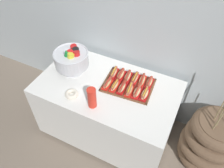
{
  "coord_description": "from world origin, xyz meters",
  "views": [
    {
      "loc": [
        0.72,
        -1.34,
        2.33
      ],
      "look_at": [
        0.05,
        -0.0,
        0.8
      ],
      "focal_mm": 35.81,
      "sensor_mm": 36.0,
      "label": 1
    }
  ],
  "objects_px": {
    "hot_dog_0": "(108,83)",
    "punch_bowl": "(71,59)",
    "buffet_table": "(108,108)",
    "hot_dog_10": "(142,81)",
    "serving_tray": "(128,85)",
    "hot_dog_6": "(114,73)",
    "hot_dog_7": "(121,75)",
    "hot_dog_2": "(122,88)",
    "hot_dog_8": "(128,77)",
    "cup_stack": "(92,98)",
    "floor_vase": "(210,141)",
    "hot_dog_5": "(145,94)",
    "hot_dog_9": "(135,78)",
    "hot_dog_4": "(137,92)",
    "hot_dog_11": "(149,82)",
    "donut": "(72,94)",
    "hot_dog_1": "(115,86)",
    "hot_dog_3": "(129,90)"
  },
  "relations": [
    {
      "from": "hot_dog_0",
      "to": "punch_bowl",
      "type": "height_order",
      "value": "punch_bowl"
    },
    {
      "from": "buffet_table",
      "to": "hot_dog_10",
      "type": "bearing_deg",
      "value": 33.97
    },
    {
      "from": "serving_tray",
      "to": "hot_dog_6",
      "type": "relative_size",
      "value": 2.74
    },
    {
      "from": "buffet_table",
      "to": "hot_dog_7",
      "type": "distance_m",
      "value": 0.43
    },
    {
      "from": "serving_tray",
      "to": "hot_dog_7",
      "type": "relative_size",
      "value": 3.02
    },
    {
      "from": "hot_dog_2",
      "to": "hot_dog_10",
      "type": "relative_size",
      "value": 0.84
    },
    {
      "from": "hot_dog_8",
      "to": "hot_dog_10",
      "type": "height_order",
      "value": "hot_dog_8"
    },
    {
      "from": "buffet_table",
      "to": "cup_stack",
      "type": "relative_size",
      "value": 6.74
    },
    {
      "from": "floor_vase",
      "to": "hot_dog_7",
      "type": "bearing_deg",
      "value": 178.52
    },
    {
      "from": "floor_vase",
      "to": "hot_dog_5",
      "type": "height_order",
      "value": "floor_vase"
    },
    {
      "from": "hot_dog_5",
      "to": "hot_dog_7",
      "type": "xyz_separation_m",
      "value": [
        -0.31,
        0.14,
        0.0
      ]
    },
    {
      "from": "buffet_table",
      "to": "hot_dog_9",
      "type": "xyz_separation_m",
      "value": [
        0.21,
        0.19,
        0.38
      ]
    },
    {
      "from": "hot_dog_6",
      "to": "cup_stack",
      "type": "distance_m",
      "value": 0.45
    },
    {
      "from": "hot_dog_0",
      "to": "floor_vase",
      "type": "bearing_deg",
      "value": 7.48
    },
    {
      "from": "hot_dog_5",
      "to": "hot_dog_9",
      "type": "height_order",
      "value": "hot_dog_5"
    },
    {
      "from": "hot_dog_4",
      "to": "hot_dog_5",
      "type": "xyz_separation_m",
      "value": [
        0.07,
        0.01,
        0.0
      ]
    },
    {
      "from": "hot_dog_4",
      "to": "hot_dog_10",
      "type": "distance_m",
      "value": 0.17
    },
    {
      "from": "cup_stack",
      "to": "hot_dog_11",
      "type": "bearing_deg",
      "value": 51.83
    },
    {
      "from": "hot_dog_4",
      "to": "donut",
      "type": "xyz_separation_m",
      "value": [
        -0.54,
        -0.29,
        -0.01
      ]
    },
    {
      "from": "hot_dog_2",
      "to": "donut",
      "type": "bearing_deg",
      "value": -145.17
    },
    {
      "from": "hot_dog_11",
      "to": "hot_dog_6",
      "type": "bearing_deg",
      "value": -175.46
    },
    {
      "from": "hot_dog_5",
      "to": "cup_stack",
      "type": "bearing_deg",
      "value": -141.31
    },
    {
      "from": "hot_dog_5",
      "to": "hot_dog_10",
      "type": "xyz_separation_m",
      "value": [
        -0.09,
        0.16,
        -0.0
      ]
    },
    {
      "from": "punch_bowl",
      "to": "donut",
      "type": "xyz_separation_m",
      "value": [
        0.18,
        -0.3,
        -0.15
      ]
    },
    {
      "from": "floor_vase",
      "to": "hot_dog_10",
      "type": "xyz_separation_m",
      "value": [
        -0.81,
        0.04,
        0.47
      ]
    },
    {
      "from": "hot_dog_6",
      "to": "donut",
      "type": "xyz_separation_m",
      "value": [
        -0.23,
        -0.43,
        -0.01
      ]
    },
    {
      "from": "hot_dog_7",
      "to": "hot_dog_11",
      "type": "relative_size",
      "value": 1.05
    },
    {
      "from": "hot_dog_5",
      "to": "hot_dog_6",
      "type": "height_order",
      "value": "hot_dog_5"
    },
    {
      "from": "hot_dog_0",
      "to": "cup_stack",
      "type": "bearing_deg",
      "value": -92.16
    },
    {
      "from": "hot_dog_2",
      "to": "hot_dog_0",
      "type": "bearing_deg",
      "value": -175.46
    },
    {
      "from": "hot_dog_5",
      "to": "hot_dog_10",
      "type": "relative_size",
      "value": 0.86
    },
    {
      "from": "buffet_table",
      "to": "hot_dog_10",
      "type": "height_order",
      "value": "hot_dog_10"
    },
    {
      "from": "serving_tray",
      "to": "donut",
      "type": "height_order",
      "value": "donut"
    },
    {
      "from": "floor_vase",
      "to": "hot_dog_8",
      "type": "xyz_separation_m",
      "value": [
        -0.96,
        0.03,
        0.48
      ]
    },
    {
      "from": "serving_tray",
      "to": "punch_bowl",
      "type": "bearing_deg",
      "value": -173.93
    },
    {
      "from": "hot_dog_1",
      "to": "hot_dog_3",
      "type": "distance_m",
      "value": 0.15
    },
    {
      "from": "floor_vase",
      "to": "hot_dog_7",
      "type": "relative_size",
      "value": 7.19
    },
    {
      "from": "hot_dog_5",
      "to": "hot_dog_7",
      "type": "height_order",
      "value": "same"
    },
    {
      "from": "buffet_table",
      "to": "hot_dog_1",
      "type": "xyz_separation_m",
      "value": [
        0.08,
        0.01,
        0.38
      ]
    },
    {
      "from": "hot_dog_4",
      "to": "cup_stack",
      "type": "bearing_deg",
      "value": -135.72
    },
    {
      "from": "hot_dog_9",
      "to": "punch_bowl",
      "type": "relative_size",
      "value": 0.5
    },
    {
      "from": "hot_dog_3",
      "to": "donut",
      "type": "height_order",
      "value": "hot_dog_3"
    },
    {
      "from": "hot_dog_9",
      "to": "hot_dog_11",
      "type": "bearing_deg",
      "value": 4.54
    },
    {
      "from": "hot_dog_3",
      "to": "hot_dog_5",
      "type": "height_order",
      "value": "hot_dog_5"
    },
    {
      "from": "hot_dog_9",
      "to": "hot_dog_11",
      "type": "relative_size",
      "value": 1.11
    },
    {
      "from": "hot_dog_4",
      "to": "punch_bowl",
      "type": "distance_m",
      "value": 0.73
    },
    {
      "from": "hot_dog_7",
      "to": "cup_stack",
      "type": "distance_m",
      "value": 0.46
    },
    {
      "from": "serving_tray",
      "to": "hot_dog_8",
      "type": "xyz_separation_m",
      "value": [
        -0.04,
        0.08,
        0.03
      ]
    },
    {
      "from": "floor_vase",
      "to": "cup_stack",
      "type": "relative_size",
      "value": 5.81
    },
    {
      "from": "buffet_table",
      "to": "hot_dog_6",
      "type": "distance_m",
      "value": 0.42
    }
  ]
}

